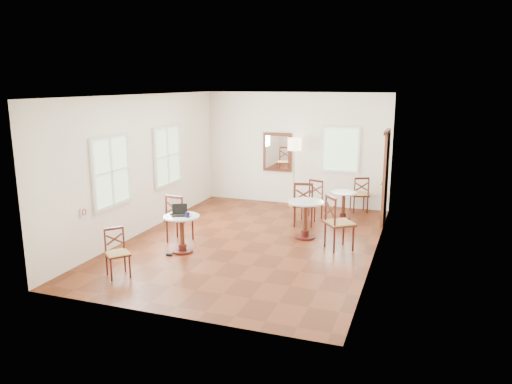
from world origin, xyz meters
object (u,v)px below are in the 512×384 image
chair_near_a (179,218)px  water_glass (178,211)px  chair_back_b (313,200)px  chair_mid_b (338,223)px  chair_mid_a (303,204)px  navy_mug (188,215)px  laptop (180,213)px  cafe_table_near (182,230)px  chair_near_b (117,253)px  cafe_table_mid (305,215)px  floor_lamp (294,149)px  chair_back_a (360,194)px  cafe_table_back (344,202)px  power_adapter (169,255)px  mouse (172,214)px

chair_near_a → water_glass: bearing=121.8°
chair_back_b → chair_near_a: bearing=-113.7°
chair_near_a → chair_mid_b: chair_mid_b is taller
water_glass → chair_mid_a: bearing=52.1°
navy_mug → water_glass: (-0.29, 0.17, 0.00)m
chair_near_a → laptop: chair_near_a is taller
cafe_table_near → chair_near_b: bearing=-108.6°
cafe_table_mid → floor_lamp: size_ratio=0.44×
cafe_table_near → chair_mid_a: bearing=55.2°
chair_back_a → water_glass: size_ratio=8.47×
cafe_table_mid → chair_back_b: (-0.20, 1.53, -0.03)m
cafe_table_back → chair_near_b: 5.76m
chair_mid_b → water_glass: 3.15m
chair_mid_b → cafe_table_mid: bearing=21.9°
cafe_table_back → chair_mid_b: size_ratio=0.61×
water_glass → power_adapter: (-0.02, -0.39, -0.77)m
chair_near_a → chair_near_b: (-0.11, -2.00, -0.09)m
cafe_table_mid → laptop: (-2.10, -1.64, 0.29)m
floor_lamp → mouse: floor_lamp is taller
water_glass → chair_back_b: bearing=57.3°
chair_near_b → chair_back_b: (2.33, 4.63, 0.05)m
chair_near_a → chair_mid_b: bearing=-165.0°
chair_back_a → laptop: laptop is taller
navy_mug → water_glass: bearing=149.6°
floor_lamp → laptop: size_ratio=5.04×
chair_mid_a → laptop: bearing=40.9°
chair_back_a → navy_mug: chair_back_a is taller
chair_near_b → laptop: size_ratio=2.28×
chair_back_a → laptop: (-2.89, -4.20, 0.33)m
navy_mug → water_glass: size_ratio=1.15×
mouse → chair_mid_a: bearing=67.2°
chair_near_a → cafe_table_near: bearing=126.9°
chair_near_a → chair_back_a: chair_near_a is taller
chair_near_b → mouse: 1.48m
chair_mid_b → cafe_table_near: bearing=76.1°
cafe_table_mid → chair_mid_b: (0.78, -0.47, 0.05)m
mouse → navy_mug: 0.37m
water_glass → cafe_table_mid: bearing=35.5°
cafe_table_back → chair_back_b: 0.76m
navy_mug → water_glass: water_glass is taller
cafe_table_near → chair_near_b: 1.51m
cafe_table_mid → chair_mid_b: 0.91m
cafe_table_near → chair_near_a: (-0.37, 0.57, 0.05)m
cafe_table_mid → chair_near_a: (-2.41, -1.10, 0.01)m
cafe_table_mid → chair_back_a: size_ratio=0.87×
mouse → water_glass: size_ratio=0.96×
chair_mid_a → chair_mid_b: size_ratio=0.95×
chair_near_a → chair_mid_a: size_ratio=0.98×
cafe_table_back → mouse: 4.45m
cafe_table_mid → cafe_table_near: bearing=-140.8°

